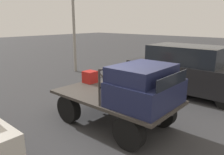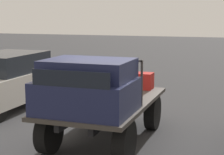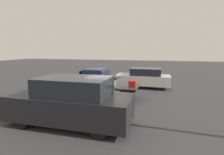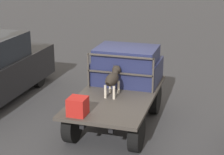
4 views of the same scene
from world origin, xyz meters
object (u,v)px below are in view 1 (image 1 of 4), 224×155
at_px(flatbed_truck, 114,104).
at_px(cargo_crate, 90,77).
at_px(parked_pickup_far, 190,71).
at_px(dog, 114,79).

height_order(flatbed_truck, cargo_crate, cargo_crate).
xyz_separation_m(cargo_crate, parked_pickup_far, (1.95, 3.70, -0.11)).
xyz_separation_m(flatbed_truck, cargo_crate, (-1.48, 0.47, 0.46)).
bearing_deg(parked_pickup_far, cargo_crate, -123.63).
xyz_separation_m(dog, parked_pickup_far, (0.55, 4.08, -0.34)).
xyz_separation_m(dog, cargo_crate, (-1.41, 0.38, -0.23)).
bearing_deg(parked_pickup_far, flatbed_truck, -102.27).
distance_m(cargo_crate, parked_pickup_far, 4.18).
bearing_deg(dog, parked_pickup_far, 76.55).
height_order(flatbed_truck, parked_pickup_far, parked_pickup_far).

